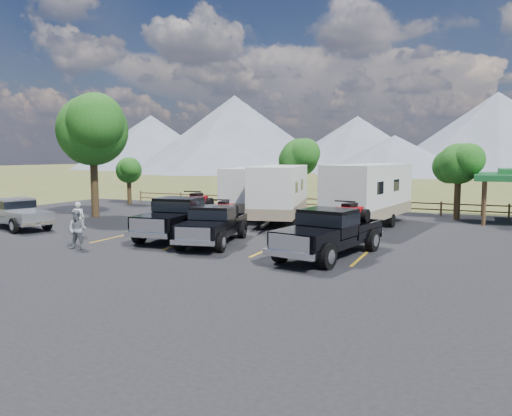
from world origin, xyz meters
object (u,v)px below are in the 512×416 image
at_px(pickup_silver, 17,213).
at_px(person_b, 77,230).
at_px(trailer_left, 257,190).
at_px(rig_right, 331,231).
at_px(tree_big_nw, 92,130).
at_px(trailer_right, 369,194).
at_px(rig_left, 181,216).
at_px(person_a, 78,219).
at_px(rig_center, 214,223).
at_px(trailer_center, 280,193).

bearing_deg(pickup_silver, person_b, 84.24).
relative_size(trailer_left, person_b, 5.45).
xyz_separation_m(trailer_left, person_b, (-2.13, -14.10, -0.82)).
bearing_deg(rig_right, tree_big_nw, 171.80).
bearing_deg(trailer_right, pickup_silver, -145.46).
bearing_deg(pickup_silver, rig_left, 115.25).
distance_m(tree_big_nw, person_a, 9.28).
relative_size(tree_big_nw, trailer_right, 0.78).
distance_m(rig_right, pickup_silver, 17.63).
bearing_deg(trailer_right, person_b, -121.66).
bearing_deg(trailer_left, person_b, -102.03).
relative_size(rig_right, person_b, 3.94).
bearing_deg(person_a, tree_big_nw, -88.38).
xyz_separation_m(rig_center, trailer_right, (5.33, 8.29, 0.90)).
distance_m(rig_left, rig_right, 8.04).
relative_size(tree_big_nw, pickup_silver, 1.36).
xyz_separation_m(rig_right, pickup_silver, (-17.63, 0.40, -0.16)).
height_order(tree_big_nw, rig_left, tree_big_nw).
xyz_separation_m(trailer_right, person_a, (-12.42, -9.20, -0.96)).
bearing_deg(tree_big_nw, trailer_right, 9.04).
height_order(trailer_right, pickup_silver, trailer_right).
bearing_deg(tree_big_nw, trailer_center, 11.19).
bearing_deg(person_b, rig_right, -0.80).
bearing_deg(trailer_left, pickup_silver, -134.96).
distance_m(tree_big_nw, trailer_left, 11.22).
height_order(tree_big_nw, pickup_silver, tree_big_nw).
relative_size(rig_left, trailer_center, 0.69).
xyz_separation_m(trailer_center, person_a, (-7.22, -8.84, -0.89)).
relative_size(tree_big_nw, rig_center, 1.31).
relative_size(pickup_silver, person_b, 3.44).
height_order(trailer_left, trailer_center, trailer_center).
bearing_deg(rig_center, trailer_right, 46.14).
xyz_separation_m(rig_right, person_b, (-10.21, -2.92, -0.18)).
bearing_deg(tree_big_nw, pickup_silver, -92.57).
xyz_separation_m(trailer_left, pickup_silver, (-9.55, -10.78, -0.80)).
xyz_separation_m(rig_center, trailer_center, (0.13, 7.92, 0.83)).
relative_size(rig_left, rig_center, 1.12).
height_order(tree_big_nw, trailer_left, tree_big_nw).
distance_m(tree_big_nw, rig_right, 19.00).
relative_size(rig_left, trailer_left, 0.73).
xyz_separation_m(rig_right, trailer_center, (-5.45, 8.58, 0.73)).
distance_m(rig_left, trailer_center, 7.45).
relative_size(rig_center, trailer_left, 0.65).
relative_size(rig_center, rig_right, 0.90).
bearing_deg(pickup_silver, rig_center, 109.58).
distance_m(rig_left, rig_center, 2.49).
distance_m(rig_right, trailer_center, 10.19).
xyz_separation_m(rig_right, trailer_left, (-8.08, 11.19, 0.64)).
xyz_separation_m(rig_left, trailer_left, (-0.19, 9.61, 0.61)).
xyz_separation_m(trailer_right, person_b, (-9.96, -11.87, -0.98)).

